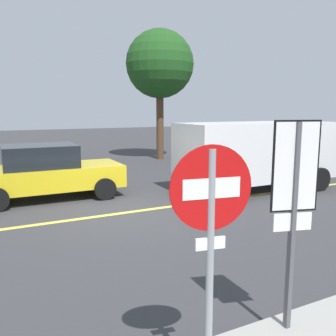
{
  "coord_description": "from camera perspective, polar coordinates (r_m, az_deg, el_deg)",
  "views": [
    {
      "loc": [
        -3.16,
        -8.49,
        2.64
      ],
      "look_at": [
        1.18,
        0.02,
        1.07
      ],
      "focal_mm": 38.83,
      "sensor_mm": 36.0,
      "label": 1
    }
  ],
  "objects": [
    {
      "name": "ground_plane",
      "position": [
        9.43,
        -6.39,
        -6.99
      ],
      "size": [
        80.0,
        80.0,
        0.0
      ],
      "primitive_type": "plane",
      "color": "#38383A"
    },
    {
      "name": "lane_marking_centre",
      "position": [
        10.81,
        8.7,
        -4.89
      ],
      "size": [
        28.0,
        0.16,
        0.01
      ],
      "primitive_type": "cube",
      "color": "#E0D14C"
    },
    {
      "name": "speed_limit_sign",
      "position": [
        4.16,
        19.2,
        -3.34
      ],
      "size": [
        0.52,
        0.16,
        2.52
      ],
      "color": "#4C4C51",
      "rests_on": "ground_plane"
    },
    {
      "name": "car_yellow_behind_van",
      "position": [
        11.25,
        -18.59,
        -0.56
      ],
      "size": [
        4.27,
        2.05,
        1.6
      ],
      "color": "gold",
      "rests_on": "ground_plane"
    },
    {
      "name": "stop_sign",
      "position": [
        3.25,
        6.7,
        -9.39
      ],
      "size": [
        0.75,
        0.16,
        2.34
      ],
      "color": "gray",
      "rests_on": "ground_plane"
    },
    {
      "name": "tree_left_verge",
      "position": [
        19.26,
        -1.3,
        15.91
      ],
      "size": [
        3.47,
        3.47,
        6.63
      ],
      "color": "#513823",
      "rests_on": "ground_plane"
    },
    {
      "name": "white_van",
      "position": [
        12.12,
        13.83,
        2.54
      ],
      "size": [
        5.24,
        2.34,
        2.2
      ],
      "color": "white",
      "rests_on": "ground_plane"
    }
  ]
}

